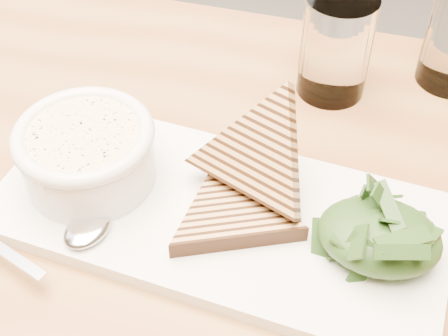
% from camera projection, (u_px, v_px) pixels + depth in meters
% --- Properties ---
extents(table_top, '(1.11, 0.75, 0.04)m').
position_uv_depth(table_top, '(209.00, 244.00, 0.58)').
color(table_top, olive).
rests_on(table_top, ground).
extents(platter, '(0.43, 0.22, 0.02)m').
position_uv_depth(platter, '(218.00, 215.00, 0.57)').
color(platter, white).
rests_on(platter, table_top).
extents(soup_bowl, '(0.12, 0.12, 0.05)m').
position_uv_depth(soup_bowl, '(88.00, 159.00, 0.58)').
color(soup_bowl, white).
rests_on(soup_bowl, platter).
extents(soup, '(0.10, 0.10, 0.01)m').
position_uv_depth(soup, '(83.00, 136.00, 0.56)').
color(soup, '#F9DA99').
rests_on(soup, soup_bowl).
extents(bowl_rim, '(0.13, 0.13, 0.01)m').
position_uv_depth(bowl_rim, '(83.00, 135.00, 0.55)').
color(bowl_rim, white).
rests_on(bowl_rim, soup_bowl).
extents(sandwich_flat, '(0.18, 0.18, 0.02)m').
position_uv_depth(sandwich_flat, '(233.00, 212.00, 0.55)').
color(sandwich_flat, tan).
rests_on(sandwich_flat, platter).
extents(sandwich_lean, '(0.19, 0.19, 0.15)m').
position_uv_depth(sandwich_lean, '(257.00, 155.00, 0.55)').
color(sandwich_lean, tan).
rests_on(sandwich_lean, sandwich_flat).
extents(salad_base, '(0.10, 0.08, 0.04)m').
position_uv_depth(salad_base, '(379.00, 236.00, 0.52)').
color(salad_base, black).
rests_on(salad_base, platter).
extents(arugula_pile, '(0.11, 0.10, 0.05)m').
position_uv_depth(arugula_pile, '(381.00, 231.00, 0.51)').
color(arugula_pile, '#2E521E').
rests_on(arugula_pile, platter).
extents(spoon_bowl, '(0.05, 0.06, 0.01)m').
position_uv_depth(spoon_bowl, '(87.00, 229.00, 0.54)').
color(spoon_bowl, silver).
rests_on(spoon_bowl, platter).
extents(glass_near, '(0.08, 0.08, 0.12)m').
position_uv_depth(glass_near, '(336.00, 46.00, 0.67)').
color(glass_near, white).
rests_on(glass_near, table_top).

